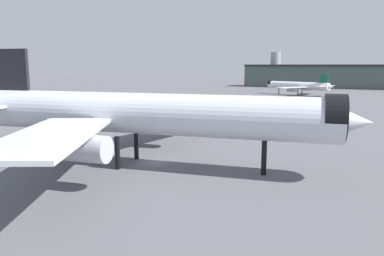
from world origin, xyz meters
TOP-DOWN VIEW (x-y plane):
  - ground at (0.00, 0.00)m, footprint 900.00×900.00m
  - airliner_near_gate at (-0.95, -1.93)m, footprint 63.06×56.51m
  - airliner_far_taxiway at (-17.74, 145.63)m, footprint 37.68×33.61m
  - terminal_building at (6.06, 221.88)m, footprint 161.99×36.64m
  - service_truck_front at (-27.31, 25.42)m, footprint 5.96×4.29m
  - traffic_cone_near_nose at (-35.97, 5.27)m, footprint 0.52×0.52m

SIDE VIEW (x-z plane):
  - ground at x=0.00m, z-range 0.00..0.00m
  - traffic_cone_near_nose at x=-35.97m, z-range 0.00..0.65m
  - service_truck_front at x=-27.31m, z-range 0.09..3.09m
  - airliner_far_taxiway at x=-17.74m, z-range -0.64..10.16m
  - airliner_near_gate at x=-0.95m, z-range -1.05..16.63m
  - terminal_building at x=6.06m, z-range -4.15..19.85m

